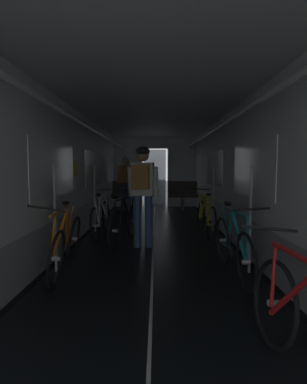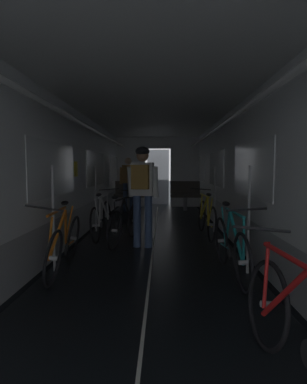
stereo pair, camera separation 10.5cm
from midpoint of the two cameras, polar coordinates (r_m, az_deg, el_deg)
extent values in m
plane|color=black|center=(2.32, -2.49, -31.71)|extent=(60.00, 60.00, 0.00)
cube|color=black|center=(5.51, -15.68, -10.05)|extent=(0.08, 11.50, 0.01)
cube|color=black|center=(5.46, 14.60, -10.17)|extent=(0.08, 11.50, 0.01)
cube|color=beige|center=(5.30, -0.62, -10.47)|extent=(0.03, 11.27, 0.00)
cube|color=#9EA0A5|center=(5.47, -16.76, -6.99)|extent=(0.12, 11.50, 0.60)
cube|color=white|center=(5.37, -17.05, 5.94)|extent=(0.12, 11.50, 1.85)
cube|color=white|center=(4.80, -18.33, 4.02)|extent=(0.02, 1.90, 0.80)
cube|color=white|center=(7.58, -11.29, 4.23)|extent=(0.02, 1.90, 0.80)
cube|color=white|center=(10.41, -8.05, 4.31)|extent=(0.02, 1.90, 0.80)
cube|color=yellow|center=(5.89, -14.74, 4.13)|extent=(0.01, 0.20, 0.28)
cylinder|color=white|center=(5.33, -13.62, 12.23)|extent=(0.07, 11.04, 0.07)
cylinder|color=#B7BABF|center=(4.25, -18.38, -4.81)|extent=(0.04, 0.04, 1.40)
cylinder|color=#B7BABF|center=(6.74, -11.23, -1.31)|extent=(0.04, 0.04, 1.40)
cube|color=#9EA0A5|center=(5.42, 15.70, -7.09)|extent=(0.12, 11.50, 0.60)
cube|color=white|center=(5.31, 15.98, 5.98)|extent=(0.12, 11.50, 1.85)
cube|color=white|center=(4.74, 17.02, 4.04)|extent=(0.02, 1.90, 0.80)
cube|color=white|center=(7.54, 10.81, 4.24)|extent=(0.02, 1.90, 0.80)
cube|color=white|center=(10.38, 7.97, 4.31)|extent=(0.02, 1.90, 0.80)
cube|color=yellow|center=(5.52, 14.63, 4.13)|extent=(0.01, 0.20, 0.28)
cylinder|color=white|center=(5.28, 12.47, 12.32)|extent=(0.07, 11.04, 0.07)
cylinder|color=#B7BABF|center=(4.19, 16.75, -4.91)|extent=(0.04, 0.04, 1.40)
cylinder|color=#B7BABF|center=(6.71, 10.55, -1.34)|extent=(0.04, 0.04, 1.40)
cube|color=white|center=(10.98, -4.99, 3.69)|extent=(1.00, 0.12, 2.45)
cube|color=white|center=(10.96, 4.97, 3.69)|extent=(1.00, 0.12, 2.45)
cube|color=white|center=(10.97, -0.02, 9.07)|extent=(0.90, 0.12, 0.40)
cube|color=#4C4F54|center=(11.63, 0.02, 2.77)|extent=(0.81, 0.04, 2.05)
cube|color=silver|center=(5.25, -0.64, 17.03)|extent=(3.14, 11.62, 0.12)
cylinder|color=gray|center=(9.99, -5.25, -2.16)|extent=(0.12, 0.12, 0.44)
cube|color=#47423D|center=(9.96, -5.26, -0.62)|extent=(0.96, 0.44, 0.10)
cube|color=#47423D|center=(10.13, -5.16, 0.88)|extent=(0.96, 0.08, 0.40)
torus|color=gray|center=(10.20, -7.56, 2.01)|extent=(0.14, 0.14, 0.02)
cylinder|color=gray|center=(9.97, 5.11, -2.17)|extent=(0.12, 0.12, 0.44)
cube|color=#47423D|center=(9.94, 5.12, -0.63)|extent=(0.96, 0.44, 0.10)
cube|color=#47423D|center=(10.11, 5.05, 0.88)|extent=(0.96, 0.08, 0.40)
torus|color=gray|center=(10.10, 2.61, 2.02)|extent=(0.14, 0.14, 0.02)
torus|color=black|center=(4.76, -15.06, -8.29)|extent=(0.18, 0.68, 0.67)
cylinder|color=#B2B2B7|center=(4.76, -15.06, -8.29)|extent=(0.10, 0.06, 0.06)
torus|color=black|center=(3.80, -18.33, -11.63)|extent=(0.18, 0.68, 0.67)
cylinder|color=#B2B2B7|center=(3.80, -18.33, -11.63)|extent=(0.10, 0.06, 0.06)
cylinder|color=orange|center=(4.05, -17.68, -7.44)|extent=(0.09, 0.54, 0.56)
cylinder|color=orange|center=(4.44, -16.34, -6.37)|extent=(0.14, 0.34, 0.55)
cylinder|color=orange|center=(4.16, -17.76, -3.46)|extent=(0.09, 0.82, 0.04)
cylinder|color=orange|center=(4.65, -15.74, -5.59)|extent=(0.09, 0.17, 0.49)
cylinder|color=orange|center=(4.55, -15.61, -9.18)|extent=(0.06, 0.45, 0.07)
cylinder|color=orange|center=(3.77, -18.84, -7.98)|extent=(0.11, 0.08, 0.49)
cylinder|color=black|center=(4.34, -16.21, -10.16)|extent=(0.05, 0.17, 0.17)
ellipsoid|color=black|center=(4.57, -16.52, -1.99)|extent=(0.11, 0.25, 0.07)
cylinder|color=black|center=(3.71, -19.83, -2.91)|extent=(0.44, 0.05, 0.09)
torus|color=black|center=(2.66, 20.22, -18.72)|extent=(0.16, 0.68, 0.67)
cylinder|color=#B2B2B7|center=(2.66, 20.22, -18.72)|extent=(0.10, 0.06, 0.06)
cylinder|color=red|center=(2.31, 23.30, -16.61)|extent=(0.14, 0.54, 0.56)
cylinder|color=red|center=(2.09, 24.92, -11.31)|extent=(0.11, 0.82, 0.04)
cylinder|color=red|center=(2.54, 20.16, -14.03)|extent=(0.07, 0.09, 0.49)
cylinder|color=black|center=(2.46, 19.44, -6.41)|extent=(0.44, 0.06, 0.07)
torus|color=black|center=(5.69, -11.26, -6.09)|extent=(0.11, 0.67, 0.67)
cylinder|color=#B2B2B7|center=(5.69, -11.26, -6.09)|extent=(0.10, 0.05, 0.06)
torus|color=black|center=(6.67, -9.17, -4.51)|extent=(0.11, 0.67, 0.67)
cylinder|color=#B2B2B7|center=(6.67, -9.17, -4.51)|extent=(0.10, 0.05, 0.06)
cylinder|color=silver|center=(6.34, -9.63, -2.99)|extent=(0.10, 0.54, 0.56)
cylinder|color=silver|center=(5.94, -10.46, -3.50)|extent=(0.07, 0.34, 0.55)
cylinder|color=silver|center=(6.15, -9.78, -0.74)|extent=(0.06, 0.82, 0.04)
cylinder|color=silver|center=(5.72, -10.95, -3.59)|extent=(0.07, 0.16, 0.49)
cylinder|color=silver|center=(5.91, -10.75, -5.91)|extent=(0.04, 0.45, 0.07)
cylinder|color=silver|center=(6.61, -9.10, -2.48)|extent=(0.06, 0.09, 0.49)
cylinder|color=black|center=(6.13, -10.28, -5.75)|extent=(0.03, 0.17, 0.17)
ellipsoid|color=black|center=(5.73, -10.66, -0.53)|extent=(0.10, 0.24, 0.07)
cylinder|color=black|center=(6.59, -8.88, 0.48)|extent=(0.44, 0.04, 0.06)
torus|color=black|center=(5.79, 10.17, -5.91)|extent=(0.12, 0.67, 0.67)
cylinder|color=#B2B2B7|center=(5.79, 10.17, -5.91)|extent=(0.10, 0.05, 0.06)
torus|color=black|center=(6.77, 8.29, -4.37)|extent=(0.12, 0.67, 0.67)
cylinder|color=#B2B2B7|center=(6.77, 8.29, -4.37)|extent=(0.10, 0.05, 0.06)
cylinder|color=yellow|center=(6.43, 8.70, -2.87)|extent=(0.10, 0.54, 0.56)
cylinder|color=yellow|center=(6.03, 9.44, -3.36)|extent=(0.06, 0.34, 0.55)
cylinder|color=yellow|center=(6.25, 8.83, -0.65)|extent=(0.08, 0.82, 0.04)
cylinder|color=yellow|center=(5.81, 9.88, -3.44)|extent=(0.07, 0.16, 0.49)
cylinder|color=yellow|center=(6.01, 9.71, -5.74)|extent=(0.05, 0.45, 0.07)
cylinder|color=yellow|center=(6.71, 8.22, -2.37)|extent=(0.06, 0.09, 0.49)
cylinder|color=black|center=(6.23, 9.29, -5.58)|extent=(0.03, 0.17, 0.17)
ellipsoid|color=black|center=(5.82, 9.61, -0.44)|extent=(0.11, 0.24, 0.07)
cylinder|color=black|center=(6.69, 8.01, 0.55)|extent=(0.44, 0.05, 0.06)
torus|color=black|center=(4.56, 11.98, -8.73)|extent=(0.10, 0.67, 0.67)
cylinder|color=#B2B2B7|center=(4.56, 11.98, -8.73)|extent=(0.09, 0.05, 0.05)
torus|color=black|center=(3.62, 15.92, -12.33)|extent=(0.10, 0.67, 0.67)
cylinder|color=#B2B2B7|center=(3.62, 15.92, -12.33)|extent=(0.09, 0.05, 0.05)
cylinder|color=teal|center=(3.86, 14.72, -7.88)|extent=(0.09, 0.54, 0.56)
cylinder|color=teal|center=(4.24, 13.14, -6.72)|extent=(0.05, 0.34, 0.55)
cylinder|color=teal|center=(3.96, 14.35, -3.66)|extent=(0.07, 0.82, 0.04)
cylinder|color=teal|center=(4.45, 12.41, -5.89)|extent=(0.06, 0.16, 0.49)
cylinder|color=teal|center=(4.36, 12.68, -9.68)|extent=(0.04, 0.45, 0.07)
cylinder|color=teal|center=(3.59, 16.05, -8.47)|extent=(0.05, 0.09, 0.49)
cylinder|color=black|center=(4.15, 13.44, -10.72)|extent=(0.03, 0.17, 0.17)
ellipsoid|color=black|center=(4.36, 12.84, -2.09)|extent=(0.10, 0.24, 0.06)
cylinder|color=black|center=(3.51, 16.55, -3.08)|extent=(0.44, 0.04, 0.05)
cylinder|color=#384C75|center=(5.36, -3.58, -5.41)|extent=(0.13, 0.13, 0.90)
cylinder|color=#384C75|center=(5.32, -1.47, -5.48)|extent=(0.13, 0.13, 0.90)
cube|color=silver|center=(5.27, -2.55, 2.41)|extent=(0.39, 0.27, 0.56)
cylinder|color=silver|center=(5.34, -4.82, 1.88)|extent=(0.12, 0.21, 0.53)
cylinder|color=silver|center=(5.25, -0.15, 1.86)|extent=(0.12, 0.21, 0.53)
sphere|color=#9E7051|center=(5.27, -2.57, 6.76)|extent=(0.21, 0.21, 0.21)
ellipsoid|color=black|center=(5.27, -2.57, 7.52)|extent=(0.28, 0.31, 0.16)
cube|color=olive|center=(5.10, -2.95, 2.79)|extent=(0.30, 0.20, 0.40)
torus|color=black|center=(5.17, -7.70, -7.12)|extent=(0.22, 0.67, 0.67)
cylinder|color=#B2B2B7|center=(5.17, -7.70, -7.12)|extent=(0.10, 0.07, 0.05)
torus|color=black|center=(6.12, -4.26, -5.28)|extent=(0.22, 0.67, 0.67)
cylinder|color=#B2B2B7|center=(6.12, -4.26, -5.28)|extent=(0.10, 0.07, 0.05)
cylinder|color=black|center=(5.79, -5.32, -3.64)|extent=(0.13, 0.54, 0.56)
cylinder|color=black|center=(5.41, -6.72, -4.23)|extent=(0.14, 0.33, 0.55)
cylinder|color=black|center=(5.62, -5.99, -1.18)|extent=(0.22, 0.81, 0.04)
cylinder|color=black|center=(5.20, -7.59, -4.34)|extent=(0.03, 0.17, 0.49)
cylinder|color=black|center=(5.38, -6.82, -6.89)|extent=(0.13, 0.45, 0.07)
cylinder|color=black|center=(6.06, -4.47, -3.07)|extent=(0.07, 0.09, 0.49)
cylinder|color=black|center=(5.59, -6.01, -6.69)|extent=(0.06, 0.17, 0.17)
ellipsoid|color=black|center=(5.21, -7.59, -0.97)|extent=(0.14, 0.25, 0.06)
cylinder|color=black|center=(6.05, -4.60, 0.18)|extent=(0.43, 0.12, 0.05)
cylinder|color=#384C75|center=(9.66, -4.85, -1.01)|extent=(0.13, 0.13, 0.90)
cylinder|color=#384C75|center=(9.68, -6.02, -1.01)|extent=(0.13, 0.13, 0.90)
cube|color=olive|center=(9.62, -5.47, 3.32)|extent=(0.36, 0.22, 0.56)
cylinder|color=olive|center=(9.58, -4.17, 3.02)|extent=(0.09, 0.20, 0.53)
cylinder|color=olive|center=(9.63, -6.78, 3.01)|extent=(0.09, 0.20, 0.53)
sphere|color=beige|center=(9.62, -5.49, 5.70)|extent=(0.21, 0.21, 0.21)
camera|label=1|loc=(0.05, -90.54, -0.04)|focal=28.88mm
camera|label=2|loc=(0.05, 89.46, 0.04)|focal=28.88mm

